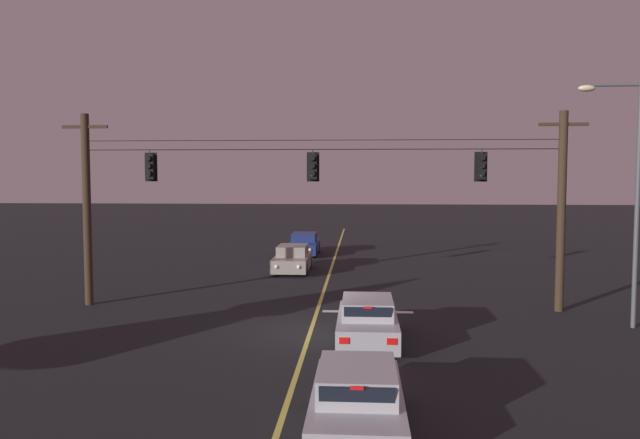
{
  "coord_description": "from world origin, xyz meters",
  "views": [
    {
      "loc": [
        1.66,
        -20.42,
        5.14
      ],
      "look_at": [
        0.0,
        4.66,
        3.35
      ],
      "focal_mm": 35.53,
      "sensor_mm": 36.0,
      "label": 1
    }
  ],
  "objects_px": {
    "street_lamp_corner": "(629,181)",
    "car_waiting_second_near": "(357,401)",
    "car_oncoming_trailing": "(304,244)",
    "car_waiting_near_lane": "(367,322)",
    "car_oncoming_lead": "(292,259)",
    "traffic_light_centre": "(482,167)",
    "traffic_light_left_inner": "(313,167)",
    "traffic_light_leftmost": "(150,167)"
  },
  "relations": [
    {
      "from": "car_waiting_near_lane",
      "to": "street_lamp_corner",
      "type": "relative_size",
      "value": 0.53
    },
    {
      "from": "traffic_light_leftmost",
      "to": "traffic_light_centre",
      "type": "bearing_deg",
      "value": 0.0
    },
    {
      "from": "traffic_light_centre",
      "to": "car_oncoming_trailing",
      "type": "relative_size",
      "value": 0.28
    },
    {
      "from": "car_oncoming_trailing",
      "to": "traffic_light_leftmost",
      "type": "bearing_deg",
      "value": -105.49
    },
    {
      "from": "traffic_light_leftmost",
      "to": "traffic_light_left_inner",
      "type": "relative_size",
      "value": 1.0
    },
    {
      "from": "car_waiting_second_near",
      "to": "street_lamp_corner",
      "type": "height_order",
      "value": "street_lamp_corner"
    },
    {
      "from": "traffic_light_centre",
      "to": "car_oncoming_lead",
      "type": "bearing_deg",
      "value": 131.8
    },
    {
      "from": "traffic_light_leftmost",
      "to": "street_lamp_corner",
      "type": "distance_m",
      "value": 17.21
    },
    {
      "from": "traffic_light_leftmost",
      "to": "street_lamp_corner",
      "type": "xyz_separation_m",
      "value": [
        17.02,
        -2.45,
        -0.53
      ]
    },
    {
      "from": "car_waiting_second_near",
      "to": "traffic_light_left_inner",
      "type": "bearing_deg",
      "value": 98.67
    },
    {
      "from": "traffic_light_left_inner",
      "to": "street_lamp_corner",
      "type": "relative_size",
      "value": 0.15
    },
    {
      "from": "car_oncoming_lead",
      "to": "street_lamp_corner",
      "type": "distance_m",
      "value": 17.53
    },
    {
      "from": "car_oncoming_lead",
      "to": "car_oncoming_trailing",
      "type": "bearing_deg",
      "value": 90.21
    },
    {
      "from": "traffic_light_leftmost",
      "to": "car_oncoming_trailing",
      "type": "bearing_deg",
      "value": 74.51
    },
    {
      "from": "traffic_light_leftmost",
      "to": "traffic_light_centre",
      "type": "relative_size",
      "value": 1.0
    },
    {
      "from": "traffic_light_centre",
      "to": "street_lamp_corner",
      "type": "bearing_deg",
      "value": -29.38
    },
    {
      "from": "car_oncoming_lead",
      "to": "street_lamp_corner",
      "type": "height_order",
      "value": "street_lamp_corner"
    },
    {
      "from": "car_waiting_second_near",
      "to": "street_lamp_corner",
      "type": "bearing_deg",
      "value": 46.36
    },
    {
      "from": "car_waiting_near_lane",
      "to": "traffic_light_left_inner",
      "type": "bearing_deg",
      "value": 112.66
    },
    {
      "from": "street_lamp_corner",
      "to": "car_waiting_second_near",
      "type": "bearing_deg",
      "value": -133.64
    },
    {
      "from": "car_waiting_near_lane",
      "to": "car_waiting_second_near",
      "type": "height_order",
      "value": "same"
    },
    {
      "from": "traffic_light_leftmost",
      "to": "traffic_light_centre",
      "type": "xyz_separation_m",
      "value": [
        12.67,
        0.0,
        0.0
      ]
    },
    {
      "from": "traffic_light_centre",
      "to": "car_waiting_second_near",
      "type": "height_order",
      "value": "traffic_light_centre"
    },
    {
      "from": "traffic_light_centre",
      "to": "traffic_light_left_inner",
      "type": "bearing_deg",
      "value": 180.0
    },
    {
      "from": "street_lamp_corner",
      "to": "traffic_light_centre",
      "type": "bearing_deg",
      "value": 150.62
    },
    {
      "from": "car_oncoming_trailing",
      "to": "street_lamp_corner",
      "type": "bearing_deg",
      "value": -56.26
    },
    {
      "from": "street_lamp_corner",
      "to": "car_oncoming_trailing",
      "type": "bearing_deg",
      "value": 123.74
    },
    {
      "from": "traffic_light_centre",
      "to": "car_oncoming_trailing",
      "type": "bearing_deg",
      "value": 116.61
    },
    {
      "from": "traffic_light_centre",
      "to": "traffic_light_leftmost",
      "type": "bearing_deg",
      "value": 180.0
    },
    {
      "from": "car_oncoming_trailing",
      "to": "car_waiting_second_near",
      "type": "xyz_separation_m",
      "value": [
        3.62,
        -28.06,
        0.0
      ]
    },
    {
      "from": "traffic_light_leftmost",
      "to": "traffic_light_left_inner",
      "type": "bearing_deg",
      "value": 0.0
    },
    {
      "from": "traffic_light_centre",
      "to": "street_lamp_corner",
      "type": "height_order",
      "value": "street_lamp_corner"
    },
    {
      "from": "car_oncoming_lead",
      "to": "car_waiting_second_near",
      "type": "relative_size",
      "value": 1.02
    },
    {
      "from": "traffic_light_centre",
      "to": "street_lamp_corner",
      "type": "xyz_separation_m",
      "value": [
        4.36,
        -2.45,
        -0.53
      ]
    },
    {
      "from": "car_waiting_near_lane",
      "to": "car_oncoming_trailing",
      "type": "distance_m",
      "value": 21.56
    },
    {
      "from": "car_waiting_near_lane",
      "to": "street_lamp_corner",
      "type": "xyz_separation_m",
      "value": [
        8.64,
        2.47,
        4.26
      ]
    },
    {
      "from": "car_waiting_near_lane",
      "to": "traffic_light_centre",
      "type": "bearing_deg",
      "value": 49.04
    },
    {
      "from": "traffic_light_centre",
      "to": "car_waiting_second_near",
      "type": "bearing_deg",
      "value": -111.07
    },
    {
      "from": "traffic_light_leftmost",
      "to": "car_waiting_second_near",
      "type": "xyz_separation_m",
      "value": [
        8.13,
        -11.78,
        -4.79
      ]
    },
    {
      "from": "traffic_light_leftmost",
      "to": "traffic_light_centre",
      "type": "height_order",
      "value": "same"
    },
    {
      "from": "traffic_light_left_inner",
      "to": "traffic_light_leftmost",
      "type": "bearing_deg",
      "value": 180.0
    },
    {
      "from": "car_oncoming_trailing",
      "to": "car_waiting_near_lane",
      "type": "bearing_deg",
      "value": -79.64
    }
  ]
}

